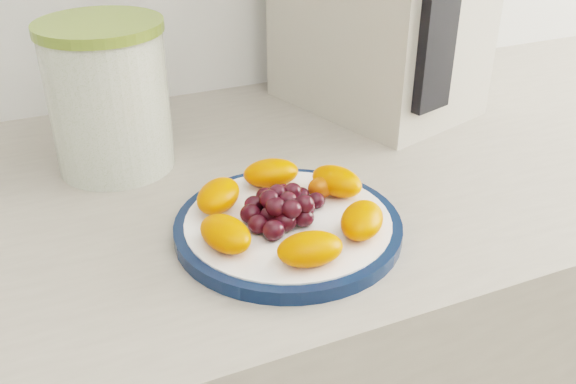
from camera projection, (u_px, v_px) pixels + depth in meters
name	position (u px, v px, depth m)	size (l,w,h in m)	color
plate_rim	(288.00, 227.00, 0.67)	(0.24, 0.24, 0.01)	#0B1B3A
plate_face	(288.00, 226.00, 0.67)	(0.22, 0.22, 0.02)	white
canister	(109.00, 102.00, 0.77)	(0.14, 0.14, 0.17)	#425714
canister_lid	(98.00, 26.00, 0.72)	(0.15, 0.15, 0.01)	olive
appliance_panel	(439.00, 11.00, 0.78)	(0.06, 0.02, 0.25)	black
fruit_plate	(288.00, 206.00, 0.66)	(0.21, 0.20, 0.03)	#F14C00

